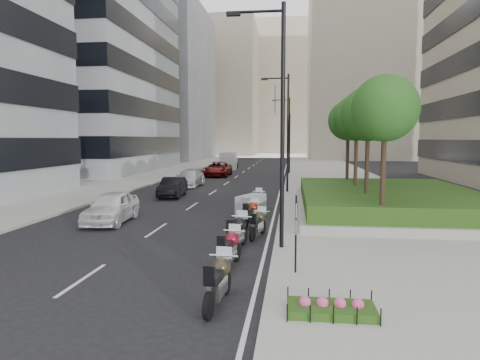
% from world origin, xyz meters
% --- Properties ---
extents(ground, '(160.00, 160.00, 0.00)m').
position_xyz_m(ground, '(0.00, 0.00, 0.00)').
color(ground, black).
rests_on(ground, ground).
extents(sidewalk_right, '(10.00, 100.00, 0.15)m').
position_xyz_m(sidewalk_right, '(9.00, 30.00, 0.07)').
color(sidewalk_right, '#9E9B93').
rests_on(sidewalk_right, ground).
extents(sidewalk_left, '(8.00, 100.00, 0.15)m').
position_xyz_m(sidewalk_left, '(-12.00, 30.00, 0.07)').
color(sidewalk_left, '#9E9B93').
rests_on(sidewalk_left, ground).
extents(lane_edge, '(0.12, 100.00, 0.01)m').
position_xyz_m(lane_edge, '(3.70, 30.00, 0.01)').
color(lane_edge, silver).
rests_on(lane_edge, ground).
extents(lane_centre, '(0.12, 100.00, 0.01)m').
position_xyz_m(lane_centre, '(-1.50, 30.00, 0.01)').
color(lane_centre, silver).
rests_on(lane_centre, ground).
extents(building_grey_mid, '(22.00, 26.00, 40.00)m').
position_xyz_m(building_grey_mid, '(-24.00, 38.00, 20.00)').
color(building_grey_mid, gray).
rests_on(building_grey_mid, ground).
extents(building_grey_far, '(22.00, 26.00, 30.00)m').
position_xyz_m(building_grey_far, '(-24.00, 70.00, 15.00)').
color(building_grey_far, gray).
rests_on(building_grey_far, ground).
extents(building_cream_right, '(28.00, 24.00, 36.00)m').
position_xyz_m(building_cream_right, '(22.00, 80.00, 18.00)').
color(building_cream_right, '#B7AD93').
rests_on(building_cream_right, ground).
extents(building_cream_left, '(26.00, 24.00, 34.00)m').
position_xyz_m(building_cream_left, '(-18.00, 100.00, 17.00)').
color(building_cream_left, '#B7AD93').
rests_on(building_cream_left, ground).
extents(building_cream_centre, '(30.00, 24.00, 38.00)m').
position_xyz_m(building_cream_centre, '(2.00, 120.00, 19.00)').
color(building_cream_centre, '#B7AD93').
rests_on(building_cream_centre, ground).
extents(planter, '(10.00, 14.00, 0.40)m').
position_xyz_m(planter, '(10.00, 10.00, 0.35)').
color(planter, '#99978E').
rests_on(planter, sidewalk_right).
extents(hedge, '(9.40, 13.40, 0.80)m').
position_xyz_m(hedge, '(10.00, 10.00, 0.95)').
color(hedge, '#224313').
rests_on(hedge, planter).
extents(flower_bed, '(2.00, 1.00, 0.20)m').
position_xyz_m(flower_bed, '(5.60, -5.00, 0.25)').
color(flower_bed, '#224313').
rests_on(flower_bed, sidewalk_right).
extents(tree_0, '(2.80, 2.80, 6.30)m').
position_xyz_m(tree_0, '(8.50, 4.00, 5.42)').
color(tree_0, '#332319').
rests_on(tree_0, planter).
extents(tree_1, '(2.80, 2.80, 6.30)m').
position_xyz_m(tree_1, '(8.50, 8.00, 5.42)').
color(tree_1, '#332319').
rests_on(tree_1, planter).
extents(tree_2, '(2.80, 2.80, 6.30)m').
position_xyz_m(tree_2, '(8.50, 12.00, 5.42)').
color(tree_2, '#332319').
rests_on(tree_2, planter).
extents(tree_3, '(2.80, 2.80, 6.30)m').
position_xyz_m(tree_3, '(8.50, 16.00, 5.42)').
color(tree_3, '#332319').
rests_on(tree_3, planter).
extents(lamp_post_0, '(2.34, 0.45, 9.00)m').
position_xyz_m(lamp_post_0, '(4.14, 1.00, 5.07)').
color(lamp_post_0, black).
rests_on(lamp_post_0, ground).
extents(lamp_post_1, '(2.34, 0.45, 9.00)m').
position_xyz_m(lamp_post_1, '(4.14, 18.00, 5.07)').
color(lamp_post_1, black).
rests_on(lamp_post_1, ground).
extents(lamp_post_2, '(2.34, 0.45, 9.00)m').
position_xyz_m(lamp_post_2, '(4.14, 36.00, 5.07)').
color(lamp_post_2, black).
rests_on(lamp_post_2, ground).
extents(parking_sign, '(0.06, 0.32, 2.50)m').
position_xyz_m(parking_sign, '(4.80, -2.00, 1.46)').
color(parking_sign, black).
rests_on(parking_sign, ground).
extents(motorcycle_0, '(0.77, 2.31, 1.15)m').
position_xyz_m(motorcycle_0, '(2.86, -4.43, 0.61)').
color(motorcycle_0, black).
rests_on(motorcycle_0, ground).
extents(motorcycle_1, '(0.75, 2.26, 1.13)m').
position_xyz_m(motorcycle_1, '(2.68, -1.27, 0.60)').
color(motorcycle_1, black).
rests_on(motorcycle_1, ground).
extents(motorcycle_2, '(0.80, 2.39, 1.20)m').
position_xyz_m(motorcycle_2, '(2.64, 0.98, 0.64)').
color(motorcycle_2, black).
rests_on(motorcycle_2, ground).
extents(motorcycle_3, '(0.75, 2.10, 1.06)m').
position_xyz_m(motorcycle_3, '(3.25, 3.16, 0.57)').
color(motorcycle_3, black).
rests_on(motorcycle_3, ground).
extents(motorcycle_4, '(0.85, 2.24, 1.13)m').
position_xyz_m(motorcycle_4, '(2.75, 5.29, 0.61)').
color(motorcycle_4, black).
rests_on(motorcycle_4, ground).
extents(motorcycle_5, '(1.52, 2.17, 1.22)m').
position_xyz_m(motorcycle_5, '(2.53, 7.51, 0.61)').
color(motorcycle_5, black).
rests_on(motorcycle_5, ground).
extents(motorcycle_6, '(0.74, 2.22, 1.11)m').
position_xyz_m(motorcycle_6, '(2.66, 9.73, 0.59)').
color(motorcycle_6, black).
rests_on(motorcycle_6, ground).
extents(car_a, '(2.12, 4.67, 1.56)m').
position_xyz_m(car_a, '(-4.29, 5.47, 0.78)').
color(car_a, white).
rests_on(car_a, ground).
extents(car_b, '(1.79, 4.35, 1.40)m').
position_xyz_m(car_b, '(-3.89, 15.08, 0.70)').
color(car_b, black).
rests_on(car_b, ground).
extents(car_c, '(2.14, 5.06, 1.46)m').
position_xyz_m(car_c, '(-4.32, 21.82, 0.73)').
color(car_c, '#B8B8BA').
rests_on(car_c, ground).
extents(car_d, '(2.75, 5.81, 1.60)m').
position_xyz_m(car_d, '(-3.64, 32.45, 0.80)').
color(car_d, maroon).
rests_on(car_d, ground).
extents(delivery_van, '(2.53, 5.72, 2.34)m').
position_xyz_m(delivery_van, '(-4.09, 43.56, 1.09)').
color(delivery_van, silver).
rests_on(delivery_van, ground).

